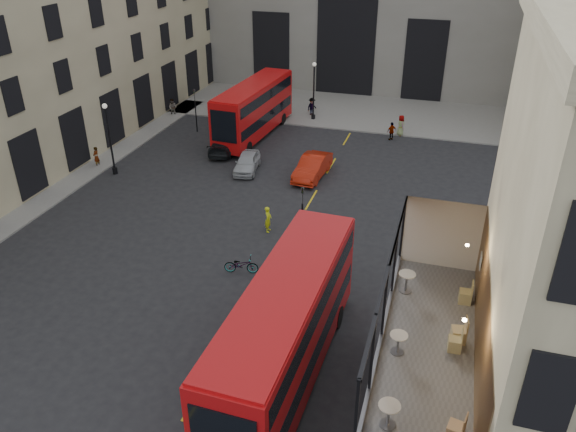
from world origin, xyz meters
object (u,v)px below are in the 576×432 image
(car_b, at_px, (312,167))
(cafe_table_mid, at_px, (398,341))
(bus_near, at_px, (286,326))
(cyclist, at_px, (268,219))
(bus_far, at_px, (254,107))
(pedestrian_a, at_px, (173,107))
(traffic_light_near, at_px, (302,210))
(pedestrian_d, at_px, (401,125))
(pedestrian_b, at_px, (312,107))
(cafe_chair_a, at_px, (456,431))
(cafe_table_far, at_px, (407,280))
(cafe_chair_c, at_px, (459,334))
(cafe_table_near, at_px, (389,412))
(car_a, at_px, (247,162))
(street_lamp_a, at_px, (111,143))
(car_c, at_px, (224,144))
(cafe_chair_d, at_px, (466,296))
(pedestrian_c, at_px, (392,131))
(street_lamp_b, at_px, (314,95))
(cafe_chair_b, at_px, (455,343))
(bicycle, at_px, (241,265))
(traffic_light_far, at_px, (195,105))
(pedestrian_e, at_px, (96,157))

(car_b, bearing_deg, cafe_table_mid, -64.73)
(bus_near, bearing_deg, cyclist, 112.00)
(bus_far, xyz_separation_m, pedestrian_a, (-9.20, 2.84, -1.72))
(traffic_light_near, height_order, pedestrian_d, traffic_light_near)
(pedestrian_b, distance_m, cafe_chair_a, 41.23)
(cafe_table_far, xyz_separation_m, cafe_chair_c, (1.96, -2.30, -0.24))
(cafe_table_near, bearing_deg, car_a, 118.51)
(street_lamp_a, xyz_separation_m, cyclist, (13.56, -4.81, -1.57))
(pedestrian_a, distance_m, cafe_table_near, 42.97)
(car_a, xyz_separation_m, cafe_table_far, (13.30, -18.45, 4.45))
(car_c, bearing_deg, pedestrian_d, -157.28)
(cafe_table_mid, xyz_separation_m, cafe_chair_c, (1.85, 1.11, -0.19))
(bus_near, distance_m, cafe_table_near, 7.52)
(cafe_chair_d, bearing_deg, traffic_light_near, 133.19)
(pedestrian_b, relative_size, pedestrian_d, 0.97)
(pedestrian_c, bearing_deg, cafe_table_mid, 55.14)
(cafe_table_far, bearing_deg, cafe_table_near, -88.06)
(street_lamp_a, height_order, car_b, street_lamp_a)
(bus_far, bearing_deg, cafe_table_far, -59.21)
(street_lamp_b, bearing_deg, traffic_light_near, -77.20)
(street_lamp_b, relative_size, cafe_table_far, 6.80)
(cafe_table_near, xyz_separation_m, cafe_table_far, (-0.22, 6.42, 0.01))
(bus_far, height_order, pedestrian_a, bus_far)
(car_a, bearing_deg, cafe_table_far, -63.10)
(traffic_light_near, bearing_deg, cafe_table_far, -54.60)
(bus_far, height_order, cafe_table_near, cafe_table_near)
(bus_far, bearing_deg, pedestrian_a, 162.87)
(cafe_table_far, height_order, cafe_chair_b, cafe_chair_b)
(pedestrian_a, relative_size, cafe_chair_c, 1.76)
(pedestrian_d, bearing_deg, bus_near, 145.09)
(cafe_table_far, bearing_deg, bicycle, 147.41)
(traffic_light_far, bearing_deg, car_c, -41.80)
(bus_near, xyz_separation_m, cafe_chair_b, (6.22, -1.79, 2.19))
(cafe_chair_a, xyz_separation_m, cafe_chair_c, (-0.05, 4.04, 0.01))
(pedestrian_e, distance_m, cafe_chair_a, 34.82)
(traffic_light_far, relative_size, pedestrian_c, 2.45)
(cyclist, bearing_deg, cafe_table_mid, -152.13)
(car_a, bearing_deg, traffic_light_near, -62.74)
(street_lamp_a, xyz_separation_m, pedestrian_e, (-2.00, 0.79, -1.61))
(bus_far, height_order, cyclist, bus_far)
(pedestrian_a, bearing_deg, cafe_table_near, -58.60)
(car_a, relative_size, pedestrian_d, 2.19)
(traffic_light_far, distance_m, cafe_table_near, 37.81)
(car_a, height_order, cafe_table_far, cafe_table_far)
(cafe_chair_a, bearing_deg, traffic_light_far, 125.57)
(pedestrian_d, bearing_deg, traffic_light_near, 138.11)
(cyclist, xyz_separation_m, pedestrian_b, (-2.99, 21.96, 0.05))
(street_lamp_b, distance_m, cyclist, 21.03)
(car_a, distance_m, cafe_chair_c, 26.10)
(traffic_light_far, distance_m, pedestrian_c, 16.96)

